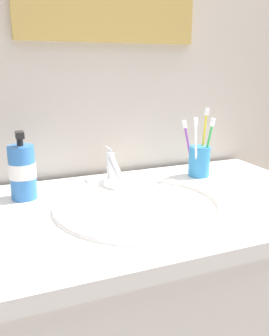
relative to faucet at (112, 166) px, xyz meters
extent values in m
cube|color=beige|center=(0.03, 0.13, 0.25)|extent=(2.18, 0.04, 2.40)
cube|color=white|center=(0.03, -0.19, -0.07)|extent=(0.98, 0.57, 0.04)
ellipsoid|color=white|center=(0.00, -0.21, -0.11)|extent=(0.37, 0.37, 0.12)
torus|color=white|center=(0.00, -0.21, -0.05)|extent=(0.43, 0.43, 0.02)
cylinder|color=#595B60|center=(0.00, -0.21, -0.16)|extent=(0.03, 0.03, 0.01)
cylinder|color=silver|center=(0.00, 0.02, -0.01)|extent=(0.02, 0.02, 0.09)
cylinder|color=silver|center=(0.00, -0.03, 0.00)|extent=(0.02, 0.10, 0.06)
cylinder|color=silver|center=(0.00, 0.03, 0.05)|extent=(0.01, 0.05, 0.01)
cylinder|color=#338CCC|center=(0.27, -0.04, 0.00)|extent=(0.07, 0.07, 0.09)
cylinder|color=green|center=(0.29, -0.06, 0.04)|extent=(0.02, 0.03, 0.17)
cube|color=white|center=(0.29, -0.07, 0.12)|extent=(0.02, 0.02, 0.03)
cylinder|color=white|center=(0.25, -0.06, 0.04)|extent=(0.04, 0.03, 0.17)
cube|color=white|center=(0.23, -0.08, 0.13)|extent=(0.02, 0.02, 0.03)
cylinder|color=yellow|center=(0.29, -0.03, 0.05)|extent=(0.02, 0.01, 0.20)
cube|color=white|center=(0.30, -0.03, 0.15)|extent=(0.01, 0.01, 0.02)
cylinder|color=purple|center=(0.24, -0.03, 0.04)|extent=(0.04, 0.03, 0.16)
cube|color=white|center=(0.23, -0.02, 0.11)|extent=(0.02, 0.02, 0.03)
cylinder|color=#3372BF|center=(-0.26, -0.04, 0.02)|extent=(0.07, 0.07, 0.14)
cylinder|color=black|center=(-0.26, -0.04, 0.10)|extent=(0.02, 0.02, 0.02)
cube|color=black|center=(-0.26, -0.06, 0.12)|extent=(0.02, 0.04, 0.02)
cylinder|color=white|center=(-0.26, -0.04, 0.03)|extent=(0.07, 0.07, 0.04)
camera|label=1|loc=(-0.32, -0.97, 0.28)|focal=38.30mm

